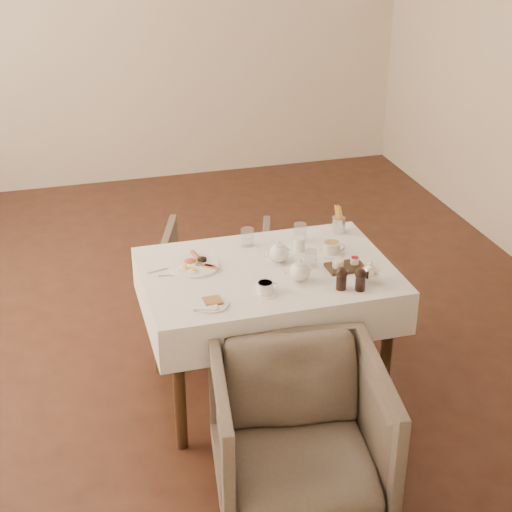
{
  "coord_description": "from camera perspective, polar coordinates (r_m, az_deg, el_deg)",
  "views": [
    {
      "loc": [
        -0.99,
        -4.33,
        2.62
      ],
      "look_at": [
        -0.02,
        -0.89,
        0.82
      ],
      "focal_mm": 55.0,
      "sensor_mm": 36.0,
      "label": 1
    }
  ],
  "objects": [
    {
      "name": "armchair_near",
      "position": [
        3.57,
        3.17,
        -12.81
      ],
      "size": [
        0.85,
        0.87,
        0.7
      ],
      "primitive_type": "imported",
      "rotation": [
        0.0,
        0.0,
        -0.14
      ],
      "color": "brown",
      "rests_on": "ground"
    },
    {
      "name": "teacup_far",
      "position": [
        4.18,
        5.52,
        0.55
      ],
      "size": [
        0.14,
        0.14,
        0.07
      ],
      "rotation": [
        0.0,
        0.0,
        -0.39
      ],
      "color": "white",
      "rests_on": "table"
    },
    {
      "name": "cutlery_fork",
      "position": [
        4.03,
        -6.79,
        -1.0
      ],
      "size": [
        0.17,
        0.06,
        0.0
      ],
      "primitive_type": "cube",
      "rotation": [
        0.0,
        0.0,
        1.83
      ],
      "color": "silver",
      "rests_on": "table"
    },
    {
      "name": "fries_cup",
      "position": [
        4.41,
        6.04,
        2.56
      ],
      "size": [
        0.08,
        0.08,
        0.16
      ],
      "rotation": [
        0.0,
        0.0,
        -0.43
      ],
      "color": "silver",
      "rests_on": "table"
    },
    {
      "name": "breakfast_plate",
      "position": [
        4.05,
        -4.54,
        -0.63
      ],
      "size": [
        0.26,
        0.26,
        0.03
      ],
      "rotation": [
        0.0,
        0.0,
        -0.23
      ],
      "color": "white",
      "rests_on": "table"
    },
    {
      "name": "armchair_far",
      "position": [
        4.9,
        -2.82,
        -1.5
      ],
      "size": [
        0.82,
        0.84,
        0.61
      ],
      "primitive_type": "imported",
      "rotation": [
        0.0,
        0.0,
        2.83
      ],
      "color": "brown",
      "rests_on": "ground"
    },
    {
      "name": "pepper_mill_left",
      "position": [
        3.83,
        6.23,
        -1.6
      ],
      "size": [
        0.08,
        0.08,
        0.12
      ],
      "primitive_type": null,
      "rotation": [
        0.0,
        0.0,
        0.34
      ],
      "color": "black",
      "rests_on": "table"
    },
    {
      "name": "teapot_centre",
      "position": [
        4.06,
        1.64,
        0.34
      ],
      "size": [
        0.15,
        0.12,
        0.12
      ],
      "primitive_type": null,
      "rotation": [
        0.0,
        0.0,
        -0.03
      ],
      "color": "white",
      "rests_on": "table"
    },
    {
      "name": "cutlery_knife",
      "position": [
        3.97,
        -5.89,
        -1.4
      ],
      "size": [
        0.17,
        0.03,
        0.0
      ],
      "primitive_type": "cube",
      "rotation": [
        0.0,
        0.0,
        1.45
      ],
      "color": "silver",
      "rests_on": "table"
    },
    {
      "name": "creamer",
      "position": [
        4.2,
        3.16,
        0.88
      ],
      "size": [
        0.08,
        0.08,
        0.07
      ],
      "primitive_type": "cylinder",
      "rotation": [
        0.0,
        0.0,
        0.43
      ],
      "color": "white",
      "rests_on": "table"
    },
    {
      "name": "table",
      "position": [
        4.07,
        0.82,
        -2.42
      ],
      "size": [
        1.28,
        0.88,
        0.75
      ],
      "color": "black",
      "rests_on": "ground"
    },
    {
      "name": "silver_pot",
      "position": [
        3.9,
        8.29,
        -1.15
      ],
      "size": [
        0.11,
        0.09,
        0.12
      ],
      "primitive_type": null,
      "rotation": [
        0.0,
        0.0,
        0.04
      ],
      "color": "white",
      "rests_on": "table"
    },
    {
      "name": "teacup_near",
      "position": [
        3.78,
        0.67,
        -2.38
      ],
      "size": [
        0.12,
        0.12,
        0.06
      ],
      "rotation": [
        0.0,
        0.0,
        -0.06
      ],
      "color": "white",
      "rests_on": "table"
    },
    {
      "name": "glass_left",
      "position": [
        4.24,
        -0.64,
        1.38
      ],
      "size": [
        0.09,
        0.09,
        0.1
      ],
      "primitive_type": "cylinder",
      "rotation": [
        0.0,
        0.0,
        -0.24
      ],
      "color": "silver",
      "rests_on": "table"
    },
    {
      "name": "pepper_mill_right",
      "position": [
        3.83,
        7.62,
        -1.7
      ],
      "size": [
        0.07,
        0.07,
        0.12
      ],
      "primitive_type": null,
      "rotation": [
        0.0,
        0.0,
        -0.34
      ],
      "color": "black",
      "rests_on": "table"
    },
    {
      "name": "condiment_board",
      "position": [
        4.04,
        6.51,
        -0.71
      ],
      "size": [
        0.19,
        0.13,
        0.05
      ],
      "rotation": [
        0.0,
        0.0,
        0.02
      ],
      "color": "black",
      "rests_on": "table"
    },
    {
      "name": "glass_right",
      "position": [
        4.3,
        3.23,
        1.72
      ],
      "size": [
        0.08,
        0.08,
        0.1
      ],
      "primitive_type": "cylinder",
      "rotation": [
        0.0,
        0.0,
        -0.18
      ],
      "color": "silver",
      "rests_on": "table"
    },
    {
      "name": "side_plate",
      "position": [
        3.7,
        -3.38,
        -3.5
      ],
      "size": [
        0.18,
        0.17,
        0.02
      ],
      "rotation": [
        0.0,
        0.0,
        -0.17
      ],
      "color": "white",
      "rests_on": "table"
    },
    {
      "name": "glass_mid",
      "position": [
        4.03,
        4.02,
        -0.17
      ],
      "size": [
        0.08,
        0.08,
        0.09
      ],
      "primitive_type": "cylinder",
      "rotation": [
        0.0,
        0.0,
        -0.37
      ],
      "color": "silver",
      "rests_on": "table"
    },
    {
      "name": "teapot_front",
      "position": [
        3.88,
        3.19,
        -1.02
      ],
      "size": [
        0.18,
        0.15,
        0.12
      ],
      "primitive_type": null,
      "rotation": [
        0.0,
        0.0,
        -0.29
      ],
      "color": "white",
      "rests_on": "table"
    }
  ]
}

